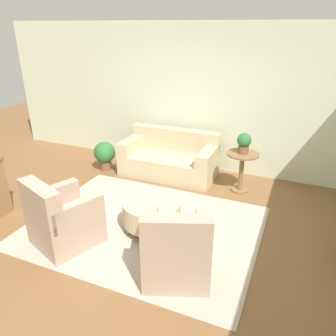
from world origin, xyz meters
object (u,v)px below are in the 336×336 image
(potted_plant_floor, at_px, (105,154))
(armchair_right, at_px, (176,250))
(armchair_left, at_px, (62,220))
(potted_plant_on_side_table, at_px, (244,142))
(ottoman_table, at_px, (152,212))
(couch, at_px, (170,159))
(side_table, at_px, (242,165))

(potted_plant_floor, bearing_deg, armchair_right, -43.15)
(armchair_left, xyz_separation_m, potted_plant_on_side_table, (1.86, 2.47, 0.54))
(ottoman_table, relative_size, potted_plant_on_side_table, 2.33)
(couch, relative_size, armchair_right, 1.84)
(armchair_left, relative_size, potted_plant_floor, 1.69)
(side_table, relative_size, potted_plant_floor, 1.22)
(ottoman_table, distance_m, potted_plant_on_side_table, 2.04)
(armchair_right, bearing_deg, armchair_left, 180.00)
(armchair_left, height_order, side_table, armchair_left)
(armchair_right, xyz_separation_m, potted_plant_floor, (-2.48, 2.33, -0.03))
(armchair_left, bearing_deg, potted_plant_floor, 110.18)
(couch, height_order, potted_plant_floor, couch)
(ottoman_table, bearing_deg, potted_plant_floor, 139.09)
(armchair_right, bearing_deg, couch, 114.21)
(potted_plant_floor, bearing_deg, potted_plant_on_side_table, 3.11)
(ottoman_table, xyz_separation_m, side_table, (0.92, 1.71, 0.20))
(ottoman_table, distance_m, potted_plant_floor, 2.39)
(armchair_right, distance_m, side_table, 2.49)
(couch, xyz_separation_m, potted_plant_on_side_table, (1.43, -0.18, 0.60))
(armchair_right, distance_m, potted_plant_on_side_table, 2.54)
(couch, bearing_deg, armchair_left, -99.21)
(armchair_right, relative_size, potted_plant_on_side_table, 2.79)
(couch, height_order, potted_plant_on_side_table, potted_plant_on_side_table)
(armchair_left, xyz_separation_m, armchair_right, (1.63, 0.00, 0.00))
(armchair_left, bearing_deg, potted_plant_on_side_table, 53.01)
(armchair_right, xyz_separation_m, side_table, (0.24, 2.47, 0.11))
(couch, bearing_deg, potted_plant_floor, -165.52)
(armchair_left, relative_size, armchair_right, 1.00)
(couch, distance_m, armchair_right, 2.91)
(potted_plant_floor, bearing_deg, ottoman_table, -40.91)
(couch, bearing_deg, potted_plant_on_side_table, -7.33)
(armchair_left, distance_m, potted_plant_floor, 2.48)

